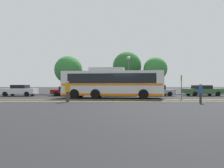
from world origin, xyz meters
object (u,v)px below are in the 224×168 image
at_px(parked_car_0, 20,90).
at_px(parked_car_4, 202,90).
at_px(street_lamp, 129,66).
at_px(tree_0, 69,70).
at_px(tree_1, 155,69).
at_px(parked_car_3, 157,90).
at_px(pedestrian_0, 68,90).
at_px(parked_car_2, 118,90).
at_px(bus_stop_sign, 181,84).
at_px(parked_car_1, 67,91).
at_px(pedestrian_1, 201,92).
at_px(transit_bus, 112,83).
at_px(tree_2, 127,66).

xyz_separation_m(parked_car_0, parked_car_4, (23.97, -0.03, -0.02)).
xyz_separation_m(street_lamp, tree_0, (-9.86, 3.23, -0.37)).
bearing_deg(tree_1, tree_0, 168.59).
bearing_deg(street_lamp, parked_car_3, -46.79).
bearing_deg(parked_car_4, pedestrian_0, -65.59).
relative_size(street_lamp, tree_1, 1.02).
height_order(parked_car_0, parked_car_2, parked_car_2).
relative_size(bus_stop_sign, street_lamp, 0.42).
distance_m(parked_car_3, tree_0, 15.25).
xyz_separation_m(parked_car_2, bus_stop_sign, (6.19, -5.43, 0.79)).
xyz_separation_m(parked_car_1, street_lamp, (8.57, 3.12, 3.72)).
bearing_deg(pedestrian_1, transit_bus, -109.95).
bearing_deg(street_lamp, tree_1, 5.54).
xyz_separation_m(pedestrian_1, tree_2, (-4.12, 16.05, 3.75)).
relative_size(parked_car_2, parked_car_4, 1.00).
bearing_deg(tree_1, parked_car_4, -37.53).
bearing_deg(bus_stop_sign, parked_car_3, -162.09).
distance_m(parked_car_3, tree_1, 5.17).
xyz_separation_m(parked_car_1, tree_2, (8.65, 6.36, 3.99)).
bearing_deg(parked_car_1, tree_2, 124.56).
distance_m(parked_car_0, tree_0, 8.91).
height_order(parked_car_2, tree_1, tree_1).
bearing_deg(parked_car_3, parked_car_0, -95.02).
relative_size(parked_car_0, parked_car_3, 1.01).
relative_size(tree_0, tree_1, 1.11).
distance_m(parked_car_2, tree_2, 7.91).
height_order(parked_car_2, parked_car_4, parked_car_2).
bearing_deg(tree_0, parked_car_3, -27.27).
bearing_deg(parked_car_4, street_lamp, -113.69).
bearing_deg(parked_car_3, tree_2, -159.13).
xyz_separation_m(pedestrian_1, tree_1, (-0.05, 13.22, 3.01)).
bearing_deg(pedestrian_1, parked_car_0, -97.60).
xyz_separation_m(parked_car_3, parked_car_4, (5.97, 0.01, 0.01)).
bearing_deg(tree_0, street_lamp, -18.13).
height_order(parked_car_0, bus_stop_sign, bus_stop_sign).
height_order(parked_car_1, pedestrian_0, pedestrian_0).
distance_m(transit_bus, parked_car_3, 7.19).
relative_size(pedestrian_1, tree_1, 0.28).
distance_m(parked_car_2, tree_1, 7.74).
height_order(parked_car_3, street_lamp, street_lamp).
bearing_deg(parked_car_2, parked_car_0, -86.97).
height_order(parked_car_0, pedestrian_0, pedestrian_0).
xyz_separation_m(parked_car_0, bus_stop_sign, (18.99, -5.25, 0.80)).
bearing_deg(parked_car_2, tree_2, 166.27).
bearing_deg(parked_car_1, parked_car_2, 85.98).
xyz_separation_m(parked_car_4, pedestrian_0, (-15.84, -8.11, 0.29)).
bearing_deg(parked_car_0, parked_car_3, -91.32).
height_order(parked_car_3, tree_0, tree_0).
distance_m(parked_car_1, pedestrian_1, 16.04).
xyz_separation_m(parked_car_3, pedestrian_0, (-9.87, -8.10, 0.30)).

